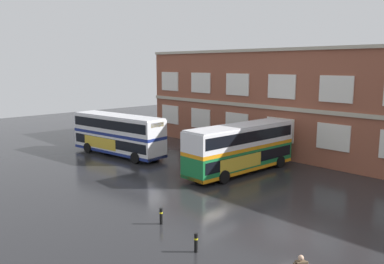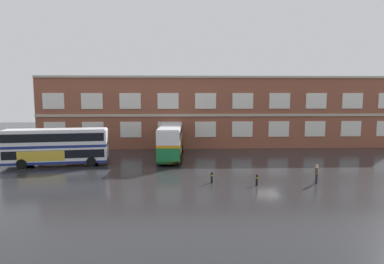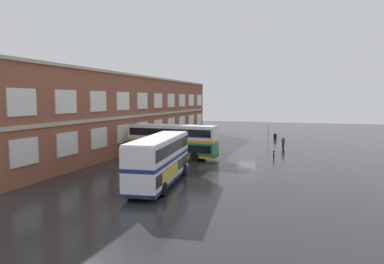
% 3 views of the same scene
% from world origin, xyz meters
% --- Properties ---
extents(ground_plane, '(120.00, 120.00, 0.00)m').
position_xyz_m(ground_plane, '(0.00, 2.00, 0.00)').
color(ground_plane, '#232326').
extents(brick_terminal_building, '(53.86, 8.19, 10.55)m').
position_xyz_m(brick_terminal_building, '(-2.60, 17.98, 5.13)').
color(brick_terminal_building, brown).
rests_on(brick_terminal_building, ground).
extents(double_decker_near, '(11.24, 3.96, 4.07)m').
position_xyz_m(double_decker_near, '(-22.76, 3.61, 2.15)').
color(double_decker_near, silver).
rests_on(double_decker_near, ground).
extents(double_decker_middle, '(3.14, 11.08, 4.07)m').
position_xyz_m(double_decker_middle, '(-10.15, 7.44, 2.15)').
color(double_decker_middle, '#197038').
rests_on(double_decker_middle, ground).
extents(waiting_passenger, '(0.43, 0.59, 1.70)m').
position_xyz_m(waiting_passenger, '(3.08, -4.88, 0.93)').
color(waiting_passenger, black).
rests_on(waiting_passenger, ground).
extents(safety_bollard_west, '(0.19, 0.19, 0.95)m').
position_xyz_m(safety_bollard_west, '(-2.37, -5.29, 0.49)').
color(safety_bollard_west, black).
rests_on(safety_bollard_west, ground).
extents(safety_bollard_east, '(0.19, 0.19, 0.95)m').
position_xyz_m(safety_bollard_east, '(-6.19, -4.36, 0.49)').
color(safety_bollard_east, black).
rests_on(safety_bollard_east, ground).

